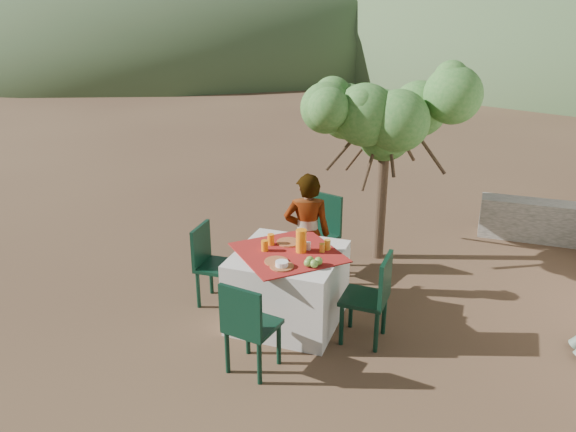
% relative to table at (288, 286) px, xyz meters
% --- Properties ---
extents(ground, '(160.00, 160.00, 0.00)m').
position_rel_table_xyz_m(ground, '(-0.54, -0.31, -0.38)').
color(ground, '#3E271C').
rests_on(ground, ground).
extents(table, '(1.30, 1.30, 0.76)m').
position_rel_table_xyz_m(table, '(0.00, 0.00, 0.00)').
color(table, silver).
rests_on(table, ground).
extents(chair_far, '(0.56, 0.56, 0.96)m').
position_rel_table_xyz_m(chair_far, '(-0.01, 1.15, 0.16)').
color(chair_far, black).
rests_on(chair_far, ground).
extents(chair_near, '(0.47, 0.47, 0.88)m').
position_rel_table_xyz_m(chair_near, '(-0.03, -0.95, 0.11)').
color(chair_near, black).
rests_on(chair_near, ground).
extents(chair_left, '(0.42, 0.42, 0.87)m').
position_rel_table_xyz_m(chair_left, '(-0.90, 0.08, 0.11)').
color(chair_left, black).
rests_on(chair_left, ground).
extents(chair_right, '(0.43, 0.43, 0.89)m').
position_rel_table_xyz_m(chair_right, '(0.87, -0.10, 0.12)').
color(chair_right, black).
rests_on(chair_right, ground).
extents(person, '(0.59, 0.49, 1.39)m').
position_rel_table_xyz_m(person, '(-0.00, 0.62, 0.32)').
color(person, '#8C6651').
rests_on(person, ground).
extents(shrub_tree, '(1.82, 1.78, 2.14)m').
position_rel_table_xyz_m(shrub_tree, '(0.64, 1.88, 1.31)').
color(shrub_tree, '#4A3725').
rests_on(shrub_tree, ground).
extents(hill_near_left, '(40.00, 40.00, 16.00)m').
position_rel_table_xyz_m(hill_near_left, '(-18.54, 29.69, -0.38)').
color(hill_near_left, '#395A33').
rests_on(hill_near_left, ground).
extents(hill_far_center, '(60.00, 60.00, 24.00)m').
position_rel_table_xyz_m(hill_far_center, '(-4.54, 51.69, -0.38)').
color(hill_far_center, slate).
rests_on(hill_far_center, ground).
extents(plate_far, '(0.24, 0.24, 0.01)m').
position_rel_table_xyz_m(plate_far, '(-0.07, 0.21, 0.39)').
color(plate_far, brown).
rests_on(plate_far, table).
extents(plate_near, '(0.23, 0.23, 0.01)m').
position_rel_table_xyz_m(plate_near, '(-0.03, -0.25, 0.39)').
color(plate_near, brown).
rests_on(plate_near, table).
extents(glass_far, '(0.07, 0.07, 0.11)m').
position_rel_table_xyz_m(glass_far, '(-0.22, 0.11, 0.44)').
color(glass_far, orange).
rests_on(glass_far, table).
extents(glass_near, '(0.07, 0.07, 0.11)m').
position_rel_table_xyz_m(glass_near, '(-0.23, -0.05, 0.44)').
color(glass_near, orange).
rests_on(glass_near, table).
extents(juice_pitcher, '(0.11, 0.11, 0.23)m').
position_rel_table_xyz_m(juice_pitcher, '(0.12, 0.05, 0.50)').
color(juice_pitcher, orange).
rests_on(juice_pitcher, table).
extents(bowl_plate, '(0.23, 0.23, 0.01)m').
position_rel_table_xyz_m(bowl_plate, '(0.06, -0.34, 0.39)').
color(bowl_plate, brown).
rests_on(bowl_plate, table).
extents(white_bowl, '(0.12, 0.12, 0.04)m').
position_rel_table_xyz_m(white_bowl, '(0.06, -0.34, 0.42)').
color(white_bowl, white).
rests_on(white_bowl, bowl_plate).
extents(jar_left, '(0.05, 0.05, 0.09)m').
position_rel_table_xyz_m(jar_left, '(0.31, 0.11, 0.43)').
color(jar_left, orange).
rests_on(jar_left, table).
extents(jar_right, '(0.06, 0.06, 0.10)m').
position_rel_table_xyz_m(jar_right, '(0.35, 0.19, 0.43)').
color(jar_right, orange).
rests_on(jar_right, table).
extents(napkin_holder, '(0.07, 0.04, 0.08)m').
position_rel_table_xyz_m(napkin_holder, '(0.16, 0.11, 0.42)').
color(napkin_holder, white).
rests_on(napkin_holder, table).
extents(fruit_cluster, '(0.16, 0.15, 0.08)m').
position_rel_table_xyz_m(fruit_cluster, '(0.32, -0.22, 0.42)').
color(fruit_cluster, olive).
rests_on(fruit_cluster, table).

